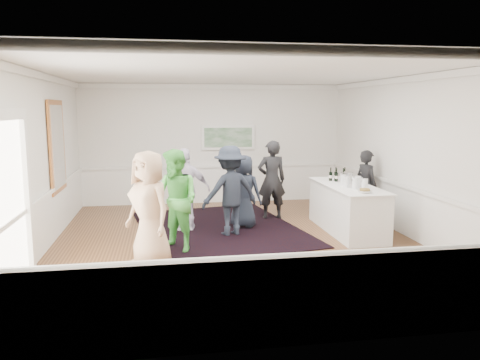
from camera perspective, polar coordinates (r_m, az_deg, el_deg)
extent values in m
plane|color=brown|center=(9.06, -0.47, -7.66)|extent=(8.00, 8.00, 0.00)
cube|color=white|center=(8.72, -0.50, 12.95)|extent=(7.00, 8.00, 0.02)
cube|color=white|center=(8.91, -23.33, 1.84)|extent=(0.02, 8.00, 3.20)
cube|color=white|center=(9.91, 19.97, 2.66)|extent=(0.02, 8.00, 3.20)
cube|color=white|center=(12.70, -3.28, 4.39)|extent=(7.00, 0.02, 3.20)
cube|color=white|center=(4.88, 6.81, -2.67)|extent=(7.00, 0.02, 3.20)
cube|color=#C47539|center=(10.14, -21.41, 3.84)|extent=(0.04, 1.25, 1.85)
cube|color=white|center=(10.14, -21.28, 3.85)|extent=(0.01, 1.05, 1.65)
cube|color=white|center=(7.91, -24.52, -1.95)|extent=(0.10, 0.14, 2.40)
cube|color=white|center=(7.01, -26.92, 7.15)|extent=(0.10, 1.78, 0.16)
cube|color=white|center=(7.15, -26.48, -3.16)|extent=(0.02, 1.50, 2.40)
cube|color=white|center=(12.69, -1.46, 5.22)|extent=(1.44, 0.05, 0.66)
cube|color=#235F27|center=(12.65, -1.44, 5.21)|extent=(1.30, 0.01, 0.52)
cube|color=black|center=(10.12, -2.56, -5.87)|extent=(3.86, 4.67, 0.02)
cube|color=white|center=(10.02, 12.92, -3.43)|extent=(0.86, 2.37, 0.97)
cube|color=white|center=(9.93, 13.01, -0.66)|extent=(0.92, 2.43, 0.02)
imported|color=black|center=(11.01, 15.14, -0.69)|extent=(0.56, 0.69, 1.63)
imported|color=tan|center=(7.73, -11.03, -3.47)|extent=(1.05, 1.10, 1.89)
imported|color=#51BF4C|center=(8.45, -7.79, -2.52)|extent=(1.12, 1.13, 1.84)
imported|color=silver|center=(9.84, -6.65, -1.19)|extent=(1.05, 0.51, 1.74)
imported|color=#1B212E|center=(9.44, -1.21, -1.32)|extent=(1.31, 0.96, 1.82)
imported|color=black|center=(10.87, 3.87, 0.02)|extent=(0.68, 0.45, 1.83)
imported|color=#1B212E|center=(10.07, 0.45, -1.40)|extent=(0.92, 0.82, 1.57)
cylinder|color=#75C345|center=(9.62, 12.84, -0.17)|extent=(0.12, 0.12, 0.24)
cylinder|color=#D53E62|center=(9.69, 14.22, -0.16)|extent=(0.12, 0.12, 0.24)
cylinder|color=#64B440|center=(9.84, 12.51, 0.03)|extent=(0.12, 0.12, 0.24)
cylinder|color=silver|center=(9.38, 14.96, -0.47)|extent=(0.12, 0.12, 0.24)
cylinder|color=#942864|center=(9.46, 13.87, -0.35)|extent=(0.12, 0.12, 0.24)
cylinder|color=silver|center=(10.09, 12.88, 0.21)|extent=(0.26, 0.26, 0.25)
imported|color=white|center=(9.09, 14.96, -1.33)|extent=(0.25, 0.25, 0.06)
cylinder|color=olive|center=(9.09, 14.97, -1.18)|extent=(0.19, 0.19, 0.04)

